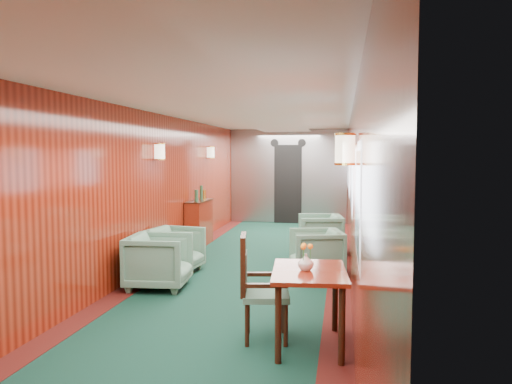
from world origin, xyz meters
TOP-DOWN VIEW (x-y plane):
  - room at (0.00, 0.00)m, footprint 12.00×12.10m
  - bulkhead at (0.00, 5.91)m, footprint 2.98×0.17m
  - windows_right at (1.49, 0.25)m, footprint 0.02×8.60m
  - wall_sconces at (0.00, 0.57)m, footprint 2.97×7.97m
  - dining_table at (1.10, -2.33)m, footprint 0.74×1.00m
  - side_chair at (0.59, -2.26)m, footprint 0.52×0.54m
  - credenza at (-1.34, 2.40)m, footprint 0.31×0.98m
  - flower_vase at (1.06, -2.35)m, footprint 0.15×0.15m
  - armchair_left_near at (-0.99, -0.66)m, footprint 0.85×0.83m
  - armchair_left_far at (-1.08, 0.21)m, footprint 0.85×0.84m
  - armchair_right_near at (1.02, 0.41)m, footprint 0.88×0.87m
  - armchair_right_far at (1.00, 2.04)m, footprint 0.87×0.85m

SIDE VIEW (x-z plane):
  - armchair_right_near at x=1.02m, z-range 0.00..0.67m
  - armchair_left_far at x=-1.08m, z-range 0.00..0.67m
  - armchair_right_far at x=1.00m, z-range 0.00..0.69m
  - armchair_left_near at x=-0.99m, z-range 0.00..0.71m
  - credenza at x=-1.34m, z-range -0.13..1.03m
  - side_chair at x=0.59m, z-range 0.04..1.05m
  - dining_table at x=1.10m, z-range 0.24..0.95m
  - flower_vase at x=1.06m, z-range 0.71..0.86m
  - bulkhead at x=0.00m, z-range -0.01..2.38m
  - windows_right at x=1.49m, z-range 1.05..1.85m
  - room at x=0.00m, z-range 0.43..2.83m
  - wall_sconces at x=0.00m, z-range 1.66..1.91m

